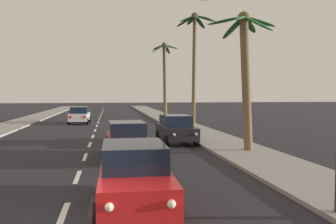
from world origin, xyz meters
name	(u,v)px	position (x,y,z in m)	size (l,w,h in m)	color
sidewalk_right	(195,131)	(7.80, 20.00, 0.07)	(3.20, 110.00, 0.14)	gray
lane_markings	(100,134)	(0.44, 19.14, 0.00)	(4.28, 86.15, 0.01)	silver
traffic_signal_mast	(211,2)	(3.34, 0.76, 4.97)	(10.46, 0.41, 7.11)	#2D2D33
sedan_lead_at_stop_bar	(134,175)	(1.77, 2.35, 0.85)	(1.98, 4.47, 1.68)	red
sedan_third_in_queue	(127,140)	(1.95, 9.45, 0.85)	(2.07, 4.50, 1.68)	red
sedan_oncoming_far	(80,115)	(-1.80, 29.12, 0.85)	(2.01, 4.48, 1.68)	silver
sedan_parked_nearest_kerb	(176,129)	(5.14, 14.02, 0.85)	(2.07, 4.50, 1.68)	black
palm_right_second	(245,60)	(7.86, 9.89, 4.66)	(3.69, 3.28, 7.05)	brown
palm_right_third	(195,46)	(8.08, 21.20, 6.90)	(3.35, 3.58, 9.59)	brown
palm_right_farthest	(165,67)	(7.41, 32.54, 6.02)	(3.25, 3.38, 8.81)	brown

